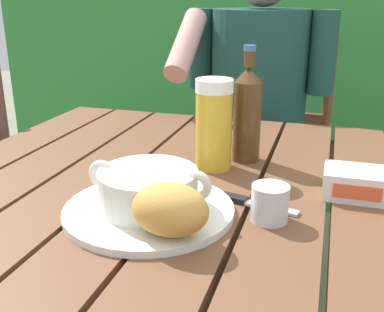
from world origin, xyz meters
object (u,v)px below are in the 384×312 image
at_px(serving_plate, 149,210).
at_px(table_knife, 245,201).
at_px(chair_near_diner, 261,160).
at_px(beer_bottle, 247,113).
at_px(water_glass_small, 270,203).
at_px(person_eating, 255,107).
at_px(bread_roll, 170,209).
at_px(soup_bowl, 148,188).
at_px(beer_glass, 214,124).
at_px(butter_tub, 356,183).

distance_m(serving_plate, table_knife, 0.16).
distance_m(chair_near_diner, table_knife, 1.03).
relative_size(beer_bottle, water_glass_small, 4.08).
height_order(person_eating, beer_bottle, person_eating).
bearing_deg(person_eating, serving_plate, -91.77).
relative_size(person_eating, beer_bottle, 5.17).
bearing_deg(bread_roll, beer_bottle, 83.90).
relative_size(serving_plate, table_knife, 1.79).
xyz_separation_m(soup_bowl, beer_bottle, (0.10, 0.30, 0.06)).
xyz_separation_m(chair_near_diner, serving_plate, (-0.03, -1.07, 0.28)).
bearing_deg(soup_bowl, serving_plate, 0.00).
bearing_deg(chair_near_diner, soup_bowl, -91.60).
xyz_separation_m(person_eating, beer_glass, (0.02, -0.64, 0.11)).
bearing_deg(table_knife, butter_tub, 25.97).
bearing_deg(bread_roll, beer_glass, 92.90).
bearing_deg(beer_glass, butter_tub, -13.11).
bearing_deg(butter_tub, serving_plate, -152.28).
bearing_deg(butter_tub, beer_bottle, 149.79).
relative_size(serving_plate, water_glass_small, 4.67).
distance_m(soup_bowl, water_glass_small, 0.19).
xyz_separation_m(beer_glass, water_glass_small, (0.14, -0.20, -0.06)).
height_order(beer_glass, butter_tub, beer_glass).
distance_m(bread_roll, beer_glass, 0.31).
relative_size(beer_glass, water_glass_small, 3.07).
relative_size(person_eating, soup_bowl, 5.96).
distance_m(person_eating, beer_glass, 0.65).
bearing_deg(butter_tub, chair_near_diner, 108.18).
xyz_separation_m(water_glass_small, butter_tub, (0.13, 0.14, -0.01)).
bearing_deg(bread_roll, butter_tub, 42.99).
bearing_deg(water_glass_small, chair_near_diner, 98.87).
relative_size(water_glass_small, table_knife, 0.38).
bearing_deg(chair_near_diner, beer_bottle, -84.57).
bearing_deg(butter_tub, person_eating, 112.89).
distance_m(chair_near_diner, water_glass_small, 1.09).
bearing_deg(chair_near_diner, serving_plate, -91.60).
bearing_deg(table_knife, soup_bowl, -150.14).
distance_m(chair_near_diner, serving_plate, 1.10).
height_order(chair_near_diner, person_eating, person_eating).
relative_size(soup_bowl, beer_bottle, 0.87).
distance_m(chair_near_diner, beer_bottle, 0.86).
xyz_separation_m(person_eating, soup_bowl, (-0.03, -0.87, 0.06)).
distance_m(beer_bottle, water_glass_small, 0.29).
bearing_deg(table_knife, beer_glass, 122.08).
xyz_separation_m(serving_plate, water_glass_small, (0.19, 0.03, 0.02)).
xyz_separation_m(person_eating, butter_tub, (0.30, -0.70, 0.04)).
xyz_separation_m(chair_near_diner, table_knife, (0.11, -0.98, 0.28)).
relative_size(soup_bowl, table_knife, 1.36).
xyz_separation_m(beer_bottle, butter_tub, (0.22, -0.13, -0.08)).
height_order(beer_glass, water_glass_small, beer_glass).
bearing_deg(butter_tub, beer_glass, 166.89).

